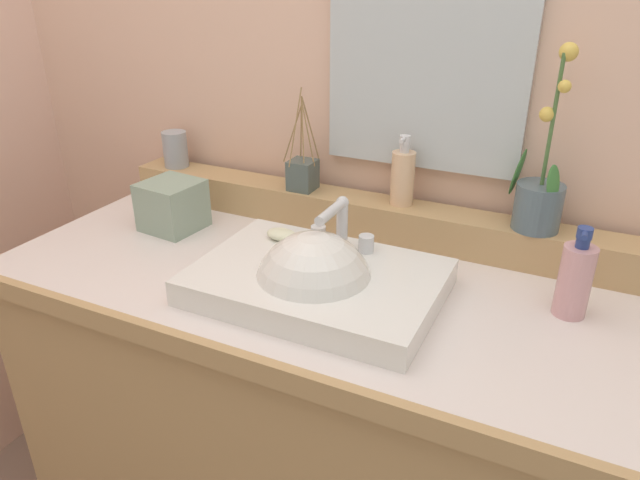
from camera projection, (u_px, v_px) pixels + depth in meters
wall_back at (396, 32)px, 1.37m from camera, size 2.97×0.20×2.58m
vanity_cabinet at (319, 427)px, 1.40m from camera, size 1.38×0.62×0.85m
back_ledge at (364, 215)px, 1.41m from camera, size 1.30×0.10×0.09m
sink_basin at (315, 286)px, 1.14m from camera, size 0.47×0.33×0.26m
soap_bar at (282, 234)px, 1.25m from camera, size 0.07×0.04×0.02m
potted_plant at (540, 194)px, 1.20m from camera, size 0.12×0.10×0.38m
soap_dispenser at (403, 176)px, 1.33m from camera, size 0.05×0.06×0.16m
tumbler_cup at (175, 149)px, 1.59m from camera, size 0.07×0.07×0.10m
reed_diffuser at (303, 174)px, 1.43m from camera, size 0.09×0.07×0.25m
lotion_bottle at (575, 279)px, 1.06m from camera, size 0.06×0.06×0.18m
tissue_box at (172, 205)px, 1.42m from camera, size 0.14×0.14×0.12m
mirror at (427, 54)px, 1.25m from camera, size 0.45×0.02×0.50m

